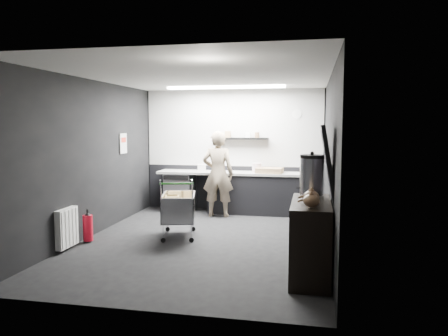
# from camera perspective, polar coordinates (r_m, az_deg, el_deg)

# --- Properties ---
(floor) EXTENTS (5.50, 5.50, 0.00)m
(floor) POSITION_cam_1_polar(r_m,az_deg,el_deg) (7.34, -2.68, -9.54)
(floor) COLOR black
(floor) RESTS_ON ground
(ceiling) EXTENTS (5.50, 5.50, 0.00)m
(ceiling) POSITION_cam_1_polar(r_m,az_deg,el_deg) (7.12, -2.79, 11.90)
(ceiling) COLOR silver
(ceiling) RESTS_ON wall_back
(wall_back) EXTENTS (5.50, 0.00, 5.50)m
(wall_back) POSITION_cam_1_polar(r_m,az_deg,el_deg) (9.79, 1.21, 2.33)
(wall_back) COLOR black
(wall_back) RESTS_ON floor
(wall_front) EXTENTS (5.50, 0.00, 5.50)m
(wall_front) POSITION_cam_1_polar(r_m,az_deg,el_deg) (4.51, -11.32, -1.86)
(wall_front) COLOR black
(wall_front) RESTS_ON floor
(wall_left) EXTENTS (0.00, 5.50, 5.50)m
(wall_left) POSITION_cam_1_polar(r_m,az_deg,el_deg) (7.84, -17.06, 1.21)
(wall_left) COLOR black
(wall_left) RESTS_ON floor
(wall_right) EXTENTS (0.00, 5.50, 5.50)m
(wall_right) POSITION_cam_1_polar(r_m,az_deg,el_deg) (6.90, 13.60, 0.71)
(wall_right) COLOR black
(wall_right) RESTS_ON floor
(kitchen_wall_panel) EXTENTS (3.95, 0.02, 1.70)m
(kitchen_wall_panel) POSITION_cam_1_polar(r_m,az_deg,el_deg) (9.75, 1.19, 5.25)
(kitchen_wall_panel) COLOR silver
(kitchen_wall_panel) RESTS_ON wall_back
(dado_panel) EXTENTS (3.95, 0.02, 1.00)m
(dado_panel) POSITION_cam_1_polar(r_m,az_deg,el_deg) (9.86, 1.18, -2.62)
(dado_panel) COLOR black
(dado_panel) RESTS_ON wall_back
(floating_shelf) EXTENTS (1.20, 0.22, 0.04)m
(floating_shelf) POSITION_cam_1_polar(r_m,az_deg,el_deg) (9.62, 2.25, 3.87)
(floating_shelf) COLOR black
(floating_shelf) RESTS_ON wall_back
(wall_clock) EXTENTS (0.20, 0.03, 0.20)m
(wall_clock) POSITION_cam_1_polar(r_m,az_deg,el_deg) (9.59, 9.50, 6.96)
(wall_clock) COLOR white
(wall_clock) RESTS_ON wall_back
(poster) EXTENTS (0.02, 0.30, 0.40)m
(poster) POSITION_cam_1_polar(r_m,az_deg,el_deg) (8.98, -13.03, 3.14)
(poster) COLOR silver
(poster) RESTS_ON wall_left
(poster_red_band) EXTENTS (0.02, 0.22, 0.10)m
(poster_red_band) POSITION_cam_1_polar(r_m,az_deg,el_deg) (8.98, -13.01, 3.59)
(poster_red_band) COLOR red
(poster_red_band) RESTS_ON poster
(radiator) EXTENTS (0.10, 0.50, 0.60)m
(radiator) POSITION_cam_1_polar(r_m,az_deg,el_deg) (7.19, -19.84, -7.35)
(radiator) COLOR white
(radiator) RESTS_ON wall_left
(ceiling_strip) EXTENTS (2.40, 0.20, 0.04)m
(ceiling_strip) POSITION_cam_1_polar(r_m,az_deg,el_deg) (8.92, 0.18, 10.48)
(ceiling_strip) COLOR white
(ceiling_strip) RESTS_ON ceiling
(prep_counter) EXTENTS (3.20, 0.61, 0.90)m
(prep_counter) POSITION_cam_1_polar(r_m,az_deg,el_deg) (9.54, 1.65, -3.16)
(prep_counter) COLOR black
(prep_counter) RESTS_ON floor
(person) EXTENTS (0.67, 0.44, 1.80)m
(person) POSITION_cam_1_polar(r_m,az_deg,el_deg) (9.10, -0.80, -0.78)
(person) COLOR beige
(person) RESTS_ON floor
(shopping_cart) EXTENTS (0.74, 1.03, 1.00)m
(shopping_cart) POSITION_cam_1_polar(r_m,az_deg,el_deg) (7.57, -5.96, -5.39)
(shopping_cart) COLOR silver
(shopping_cart) RESTS_ON floor
(sideboard) EXTENTS (0.55, 1.29, 1.93)m
(sideboard) POSITION_cam_1_polar(r_m,az_deg,el_deg) (5.72, 11.38, -7.78)
(sideboard) COLOR black
(sideboard) RESTS_ON floor
(fire_extinguisher) EXTENTS (0.16, 0.16, 0.52)m
(fire_extinguisher) POSITION_cam_1_polar(r_m,az_deg,el_deg) (7.56, -17.35, -7.37)
(fire_extinguisher) COLOR red
(fire_extinguisher) RESTS_ON floor
(cardboard_box) EXTENTS (0.58, 0.45, 0.11)m
(cardboard_box) POSITION_cam_1_polar(r_m,az_deg,el_deg) (9.33, 5.97, -0.31)
(cardboard_box) COLOR #A07E55
(cardboard_box) RESTS_ON prep_counter
(pink_tub) EXTENTS (0.20, 0.20, 0.20)m
(pink_tub) POSITION_cam_1_polar(r_m,az_deg,el_deg) (9.41, 4.30, 0.03)
(pink_tub) COLOR silver
(pink_tub) RESTS_ON prep_counter
(white_container) EXTENTS (0.21, 0.18, 0.16)m
(white_container) POSITION_cam_1_polar(r_m,az_deg,el_deg) (9.58, -2.94, 0.02)
(white_container) COLOR white
(white_container) RESTS_ON prep_counter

